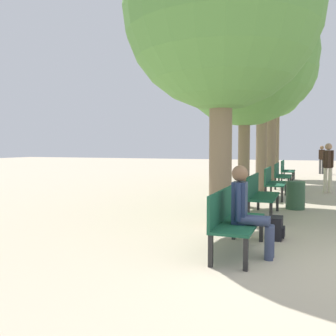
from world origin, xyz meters
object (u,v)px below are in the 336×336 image
bench_row_3 (281,174)px  person_seated (248,208)px  bench_row_4 (286,169)px  trash_bin (295,195)px  pedestrian_near (322,158)px  tree_row_3 (271,69)px  tree_row_0 (222,12)px  bench_row_1 (259,193)px  bench_row_2 (273,181)px  tree_row_2 (262,89)px  tree_row_4 (277,93)px  tree_row_1 (245,55)px  backpack (276,228)px  bench_row_0 (232,217)px  pedestrian_far (328,165)px

bench_row_3 → person_seated: (0.25, -9.55, 0.16)m
bench_row_3 → bench_row_4: 3.14m
person_seated → trash_bin: 4.58m
trash_bin → pedestrian_near: bearing=86.1°
tree_row_3 → trash_bin: tree_row_3 is taller
bench_row_3 → tree_row_0: (-0.57, -7.74, 3.61)m
bench_row_1 → bench_row_2: bearing=90.0°
tree_row_2 → tree_row_4: 5.96m
tree_row_1 → tree_row_3: size_ratio=0.86×
bench_row_3 → backpack: size_ratio=4.31×
backpack → bench_row_4: bearing=92.7°
bench_row_2 → tree_row_0: size_ratio=0.27×
bench_row_0 → person_seated: person_seated is taller
bench_row_1 → pedestrian_near: pedestrian_near is taller
bench_row_3 → tree_row_0: bearing=-94.2°
backpack → trash_bin: bearing=86.9°
bench_row_3 → pedestrian_near: pedestrian_near is taller
bench_row_3 → pedestrian_far: bearing=-34.4°
tree_row_4 → person_seated: 14.52m
tree_row_0 → pedestrian_far: size_ratio=3.59×
bench_row_1 → tree_row_3: size_ratio=0.25×
bench_row_4 → trash_bin: bench_row_4 is taller
bench_row_1 → backpack: size_ratio=4.31×
bench_row_1 → bench_row_3: bearing=90.0°
tree_row_3 → pedestrian_far: 5.10m
bench_row_1 → tree_row_3: tree_row_3 is taller
person_seated → pedestrian_far: (1.37, 8.43, 0.27)m
bench_row_0 → bench_row_2: (0.00, 6.28, 0.00)m
bench_row_0 → bench_row_2: same height
backpack → tree_row_3: bearing=96.5°
person_seated → trash_bin: (0.48, 4.54, -0.35)m
bench_row_2 → bench_row_4: same height
bench_row_1 → pedestrian_near: (1.64, 14.63, 0.40)m
bench_row_1 → tree_row_0: 3.94m
bench_row_2 → tree_row_4: (-0.57, 7.66, 3.68)m
bench_row_2 → pedestrian_near: 11.62m
tree_row_2 → tree_row_4: (-0.00, 5.92, 0.63)m
tree_row_4 → backpack: size_ratio=14.23×
tree_row_3 → bench_row_1: bearing=-85.8°
tree_row_1 → trash_bin: size_ratio=8.23×
tree_row_1 → pedestrian_near: 13.90m
tree_row_2 → backpack: 7.82m
tree_row_1 → tree_row_4: bearing=90.0°
bench_row_4 → tree_row_2: bearing=-97.1°
bench_row_0 → bench_row_1: 3.14m
tree_row_0 → tree_row_4: tree_row_0 is taller
bench_row_1 → bench_row_4: bearing=90.0°
bench_row_2 → trash_bin: (0.73, -1.86, -0.18)m
person_seated → pedestrian_far: size_ratio=0.78×
tree_row_2 → backpack: tree_row_2 is taller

